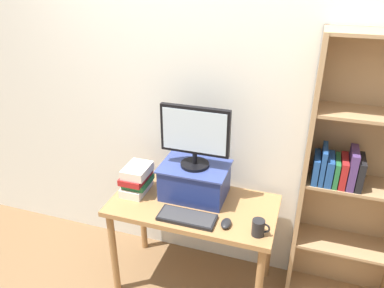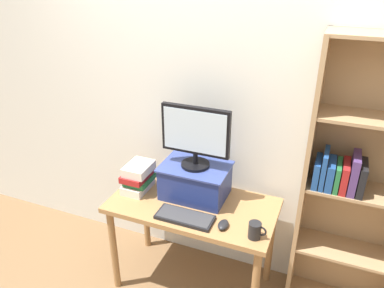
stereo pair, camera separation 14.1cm
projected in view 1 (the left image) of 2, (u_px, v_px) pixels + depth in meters
ground_plane at (193, 281)px, 2.87m from camera, size 12.00×12.00×0.00m
back_wall at (210, 106)px, 2.63m from camera, size 7.00×0.08×2.60m
desk at (193, 215)px, 2.60m from camera, size 1.13×0.58×0.73m
bookshelf_unit at (356, 182)px, 2.36m from camera, size 0.69×0.28×1.89m
riser_box at (195, 180)px, 2.59m from camera, size 0.46×0.33×0.24m
computer_monitor at (195, 135)px, 2.44m from camera, size 0.47×0.19×0.43m
keyboard at (187, 217)px, 2.39m from camera, size 0.37×0.16×0.02m
computer_mouse at (226, 223)px, 2.33m from camera, size 0.06×0.10×0.04m
book_stack at (137, 179)px, 2.64m from camera, size 0.18×0.24×0.21m
coffee_mug at (259, 228)px, 2.24m from camera, size 0.11×0.08×0.10m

